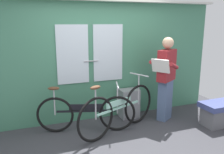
# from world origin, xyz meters

# --- Properties ---
(ground_plane) EXTENTS (5.94, 3.93, 0.04)m
(ground_plane) POSITION_xyz_m (0.00, 0.00, -0.02)
(ground_plane) COLOR #38383D
(train_door_wall) EXTENTS (4.94, 0.28, 2.33)m
(train_door_wall) POSITION_xyz_m (-0.01, 1.16, 1.22)
(train_door_wall) COLOR #427F60
(train_door_wall) RESTS_ON ground_plane
(bicycle_near_door) EXTENTS (1.69, 0.66, 0.86)m
(bicycle_near_door) POSITION_xyz_m (-0.46, 0.61, 0.35)
(bicycle_near_door) COLOR black
(bicycle_near_door) RESTS_ON ground_plane
(bicycle_leaning_behind) EXTENTS (1.70, 0.80, 0.97)m
(bicycle_leaning_behind) POSITION_xyz_m (0.09, 0.41, 0.40)
(bicycle_leaning_behind) COLOR black
(bicycle_leaning_behind) RESTS_ON ground_plane
(passenger_reading_newspaper) EXTENTS (0.62, 0.57, 1.65)m
(passenger_reading_newspaper) POSITION_xyz_m (1.16, 0.59, 0.87)
(passenger_reading_newspaper) COLOR slate
(passenger_reading_newspaper) RESTS_ON ground_plane
(trash_bin_by_wall) EXTENTS (0.38, 0.28, 0.59)m
(trash_bin_by_wall) POSITION_xyz_m (0.54, 0.94, 0.29)
(trash_bin_by_wall) COLOR gray
(trash_bin_by_wall) RESTS_ON ground_plane
(bench_seat_corner) EXTENTS (0.70, 0.44, 0.45)m
(bench_seat_corner) POSITION_xyz_m (1.97, -0.03, 0.24)
(bench_seat_corner) COLOR #3D477F
(bench_seat_corner) RESTS_ON ground_plane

